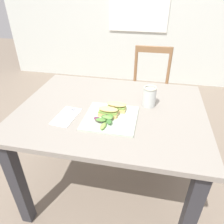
{
  "coord_description": "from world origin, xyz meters",
  "views": [
    {
      "loc": [
        0.22,
        -1.13,
        1.42
      ],
      "look_at": [
        0.01,
        -0.1,
        0.76
      ],
      "focal_mm": 33.79,
      "sensor_mm": 36.0,
      "label": 1
    }
  ],
  "objects_px": {
    "dining_table": "(111,125)",
    "chair_wooden_far": "(150,91)",
    "sandwich_half_back": "(116,106)",
    "plate_lunch": "(111,118)",
    "mason_jar_iced_tea": "(149,97)",
    "sandwich_half_front": "(108,111)",
    "fork_on_napkin": "(68,114)"
  },
  "relations": [
    {
      "from": "plate_lunch",
      "to": "fork_on_napkin",
      "type": "bearing_deg",
      "value": -176.43
    },
    {
      "from": "sandwich_half_front",
      "to": "plate_lunch",
      "type": "bearing_deg",
      "value": -38.75
    },
    {
      "from": "plate_lunch",
      "to": "mason_jar_iced_tea",
      "type": "distance_m",
      "value": 0.29
    },
    {
      "from": "plate_lunch",
      "to": "sandwich_half_front",
      "type": "relative_size",
      "value": 2.57
    },
    {
      "from": "sandwich_half_front",
      "to": "fork_on_napkin",
      "type": "xyz_separation_m",
      "value": [
        -0.24,
        -0.03,
        -0.03
      ]
    },
    {
      "from": "sandwich_half_front",
      "to": "fork_on_napkin",
      "type": "distance_m",
      "value": 0.24
    },
    {
      "from": "chair_wooden_far",
      "to": "fork_on_napkin",
      "type": "height_order",
      "value": "chair_wooden_far"
    },
    {
      "from": "dining_table",
      "to": "sandwich_half_front",
      "type": "relative_size",
      "value": 9.93
    },
    {
      "from": "fork_on_napkin",
      "to": "mason_jar_iced_tea",
      "type": "height_order",
      "value": "mason_jar_iced_tea"
    },
    {
      "from": "dining_table",
      "to": "mason_jar_iced_tea",
      "type": "relative_size",
      "value": 8.94
    },
    {
      "from": "sandwich_half_front",
      "to": "sandwich_half_back",
      "type": "distance_m",
      "value": 0.07
    },
    {
      "from": "chair_wooden_far",
      "to": "mason_jar_iced_tea",
      "type": "distance_m",
      "value": 0.88
    },
    {
      "from": "fork_on_napkin",
      "to": "chair_wooden_far",
      "type": "bearing_deg",
      "value": 65.85
    },
    {
      "from": "sandwich_half_front",
      "to": "sandwich_half_back",
      "type": "relative_size",
      "value": 1.0
    },
    {
      "from": "sandwich_half_front",
      "to": "mason_jar_iced_tea",
      "type": "bearing_deg",
      "value": 39.22
    },
    {
      "from": "plate_lunch",
      "to": "mason_jar_iced_tea",
      "type": "relative_size",
      "value": 2.31
    },
    {
      "from": "sandwich_half_front",
      "to": "mason_jar_iced_tea",
      "type": "relative_size",
      "value": 0.9
    },
    {
      "from": "sandwich_half_back",
      "to": "mason_jar_iced_tea",
      "type": "xyz_separation_m",
      "value": [
        0.19,
        0.12,
        0.02
      ]
    },
    {
      "from": "sandwich_half_back",
      "to": "sandwich_half_front",
      "type": "bearing_deg",
      "value": -119.43
    },
    {
      "from": "plate_lunch",
      "to": "mason_jar_iced_tea",
      "type": "bearing_deg",
      "value": 43.56
    },
    {
      "from": "chair_wooden_far",
      "to": "mason_jar_iced_tea",
      "type": "bearing_deg",
      "value": -89.59
    },
    {
      "from": "plate_lunch",
      "to": "fork_on_napkin",
      "type": "xyz_separation_m",
      "value": [
        -0.26,
        -0.02,
        0.0
      ]
    },
    {
      "from": "chair_wooden_far",
      "to": "sandwich_half_back",
      "type": "xyz_separation_m",
      "value": [
        -0.18,
        -0.93,
        0.33
      ]
    },
    {
      "from": "dining_table",
      "to": "chair_wooden_far",
      "type": "xyz_separation_m",
      "value": [
        0.22,
        0.89,
        -0.16
      ]
    },
    {
      "from": "dining_table",
      "to": "chair_wooden_far",
      "type": "distance_m",
      "value": 0.93
    },
    {
      "from": "sandwich_half_back",
      "to": "mason_jar_iced_tea",
      "type": "bearing_deg",
      "value": 32.26
    },
    {
      "from": "sandwich_half_back",
      "to": "fork_on_napkin",
      "type": "distance_m",
      "value": 0.29
    },
    {
      "from": "plate_lunch",
      "to": "sandwich_half_front",
      "type": "height_order",
      "value": "sandwich_half_front"
    },
    {
      "from": "mason_jar_iced_tea",
      "to": "dining_table",
      "type": "bearing_deg",
      "value": -159.59
    },
    {
      "from": "dining_table",
      "to": "plate_lunch",
      "type": "relative_size",
      "value": 3.87
    },
    {
      "from": "sandwich_half_back",
      "to": "mason_jar_iced_tea",
      "type": "relative_size",
      "value": 0.9
    },
    {
      "from": "chair_wooden_far",
      "to": "sandwich_half_front",
      "type": "distance_m",
      "value": 1.07
    }
  ]
}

